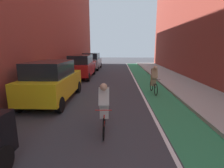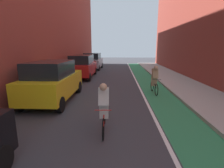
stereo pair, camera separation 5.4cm
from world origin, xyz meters
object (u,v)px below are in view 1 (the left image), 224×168
object	(u,v)px
parked_suv_red	(82,66)
cyclist_trailing	(154,79)
parked_suv_silver	(92,61)
cyclist_mid	(104,105)
parked_suv_yellow_cab	(52,81)

from	to	relation	value
parked_suv_red	cyclist_trailing	distance (m)	7.34
parked_suv_red	cyclist_trailing	bearing A→B (deg)	-43.76
parked_suv_silver	cyclist_mid	xyz separation A→B (m)	(2.80, -15.54, -0.17)
cyclist_mid	parked_suv_yellow_cab	bearing A→B (deg)	133.16
parked_suv_yellow_cab	cyclist_trailing	bearing A→B (deg)	17.50
cyclist_trailing	parked_suv_silver	bearing A→B (deg)	115.98
parked_suv_yellow_cab	cyclist_mid	bearing A→B (deg)	-46.84
cyclist_mid	cyclist_trailing	bearing A→B (deg)	61.68
parked_suv_yellow_cab	parked_suv_silver	size ratio (longest dim) A/B	0.98
parked_suv_red	cyclist_mid	xyz separation A→B (m)	(2.80, -9.73, -0.17)
parked_suv_yellow_cab	cyclist_trailing	distance (m)	5.56
cyclist_trailing	parked_suv_red	bearing A→B (deg)	136.24
parked_suv_silver	parked_suv_yellow_cab	bearing A→B (deg)	-90.00
parked_suv_yellow_cab	parked_suv_red	world-z (taller)	same
parked_suv_red	cyclist_trailing	size ratio (longest dim) A/B	2.73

